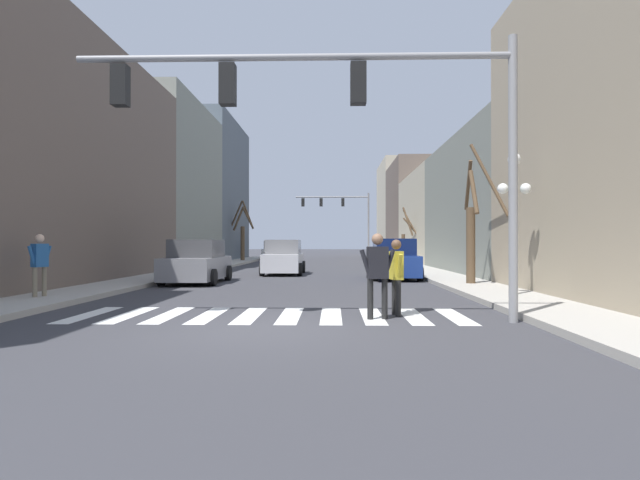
% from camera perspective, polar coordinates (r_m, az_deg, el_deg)
% --- Properties ---
extents(ground_plane, '(240.00, 240.00, 0.00)m').
position_cam_1_polar(ground_plane, '(9.46, -7.10, -10.10)').
color(ground_plane, '#38383D').
extents(sidewalk_right, '(2.13, 90.00, 0.15)m').
position_cam_1_polar(sidewalk_right, '(10.57, 29.74, -8.61)').
color(sidewalk_right, '#ADA89E').
rests_on(sidewalk_right, ground_plane).
extents(building_row_left, '(6.00, 48.73, 12.70)m').
position_cam_1_polar(building_row_left, '(30.88, -21.15, 7.23)').
color(building_row_left, '#515B66').
rests_on(building_row_left, ground_plane).
extents(building_row_right, '(6.00, 65.36, 11.65)m').
position_cam_1_polar(building_row_right, '(38.56, 15.03, 4.20)').
color(building_row_right, tan).
rests_on(building_row_right, ground_plane).
extents(crosswalk_stripes, '(8.55, 2.60, 0.01)m').
position_cam_1_polar(crosswalk_stripes, '(11.19, -5.73, -8.56)').
color(crosswalk_stripes, white).
rests_on(crosswalk_stripes, ground_plane).
extents(traffic_signal_near, '(8.99, 0.28, 5.80)m').
position_cam_1_polar(traffic_signal_near, '(10.51, 2.31, 15.03)').
color(traffic_signal_near, gray).
rests_on(traffic_signal_near, ground_plane).
extents(traffic_signal_far, '(7.54, 0.28, 6.73)m').
position_cam_1_polar(traffic_signal_far, '(51.19, 2.50, 3.49)').
color(traffic_signal_far, gray).
rests_on(traffic_signal_far, ground_plane).
extents(street_lamp_right_corner, '(0.95, 0.36, 4.01)m').
position_cam_1_polar(street_lamp_right_corner, '(15.20, 21.31, 4.96)').
color(street_lamp_right_corner, '#1E4C2D').
rests_on(street_lamp_right_corner, sidewalk_right).
extents(car_parked_left_near, '(2.17, 4.36, 1.74)m').
position_cam_1_polar(car_parked_left_near, '(20.61, -13.88, -2.54)').
color(car_parked_left_near, gray).
rests_on(car_parked_left_near, ground_plane).
extents(car_at_intersection, '(2.05, 4.27, 1.76)m').
position_cam_1_polar(car_at_intersection, '(25.59, -4.18, -2.10)').
color(car_at_intersection, silver).
rests_on(car_at_intersection, ground_plane).
extents(car_driving_toward_lane, '(2.03, 4.62, 1.79)m').
position_cam_1_polar(car_driving_toward_lane, '(47.05, -5.26, -1.29)').
color(car_driving_toward_lane, white).
rests_on(car_driving_toward_lane, ground_plane).
extents(car_driving_away_lane, '(2.10, 4.19, 1.79)m').
position_cam_1_polar(car_driving_away_lane, '(22.45, 8.43, -2.32)').
color(car_driving_away_lane, navy).
rests_on(car_driving_away_lane, ground_plane).
extents(pedestrian_waiting_at_curb, '(0.78, 0.31, 1.80)m').
position_cam_1_polar(pedestrian_waiting_at_curb, '(10.55, 6.58, -3.25)').
color(pedestrian_waiting_at_curb, black).
rests_on(pedestrian_waiting_at_curb, ground_plane).
extents(pedestrian_on_right_sidewalk, '(0.34, 0.71, 1.69)m').
position_cam_1_polar(pedestrian_on_right_sidewalk, '(15.51, -29.39, -1.96)').
color(pedestrian_on_right_sidewalk, '#7A705B').
rests_on(pedestrian_on_right_sidewalk, sidewalk_left).
extents(pedestrian_on_left_sidewalk, '(0.29, 0.72, 1.68)m').
position_cam_1_polar(pedestrian_on_left_sidewalk, '(11.16, 8.71, -3.47)').
color(pedestrian_on_left_sidewalk, black).
rests_on(pedestrian_on_left_sidewalk, ground_plane).
extents(street_tree_right_far, '(1.26, 1.18, 4.12)m').
position_cam_1_polar(street_tree_right_far, '(37.23, 9.79, 0.19)').
color(street_tree_right_far, brown).
rests_on(street_tree_right_far, sidewalk_right).
extents(street_tree_left_far, '(2.36, 1.40, 5.09)m').
position_cam_1_polar(street_tree_left_far, '(42.92, -8.87, 0.85)').
color(street_tree_left_far, brown).
rests_on(street_tree_left_far, sidewalk_left).
extents(street_tree_right_near, '(1.24, 2.00, 5.06)m').
position_cam_1_polar(street_tree_right_near, '(18.81, 17.05, 1.36)').
color(street_tree_right_near, brown).
rests_on(street_tree_right_near, sidewalk_right).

